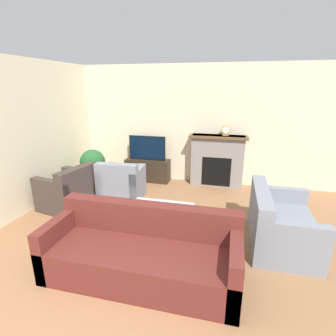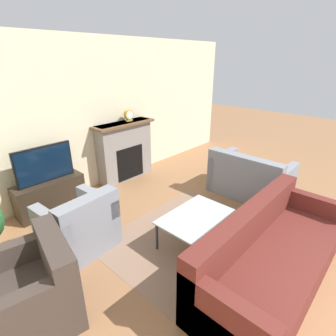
# 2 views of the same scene
# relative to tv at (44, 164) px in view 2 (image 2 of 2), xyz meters

# --- Properties ---
(wall_back) EXTENTS (8.05, 0.06, 2.70)m
(wall_back) POSITION_rel_tv_xyz_m (0.91, 0.29, 0.53)
(wall_back) COLOR beige
(wall_back) RESTS_ON ground_plane
(area_rug) EXTENTS (2.18, 1.95, 0.00)m
(area_rug) POSITION_rel_tv_xyz_m (0.94, -2.20, -0.82)
(area_rug) COLOR #896B56
(area_rug) RESTS_ON ground_plane
(fireplace) EXTENTS (1.29, 0.37, 1.17)m
(fireplace) POSITION_rel_tv_xyz_m (1.64, 0.11, -0.21)
(fireplace) COLOR gray
(fireplace) RESTS_ON ground_plane
(tv_stand) EXTENTS (1.06, 0.36, 0.53)m
(tv_stand) POSITION_rel_tv_xyz_m (0.00, 0.00, -0.55)
(tv_stand) COLOR #2D2319
(tv_stand) RESTS_ON ground_plane
(tv) EXTENTS (0.88, 0.06, 0.57)m
(tv) POSITION_rel_tv_xyz_m (0.00, 0.00, 0.00)
(tv) COLOR black
(tv) RESTS_ON tv_stand
(couch_sectional) EXTENTS (2.29, 0.88, 0.82)m
(couch_sectional) POSITION_rel_tv_xyz_m (0.99, -3.22, -0.53)
(couch_sectional) COLOR #5B231E
(couch_sectional) RESTS_ON ground_plane
(couch_loveseat) EXTENTS (0.86, 1.33, 0.82)m
(couch_loveseat) POSITION_rel_tv_xyz_m (2.69, -2.12, -0.52)
(couch_loveseat) COLOR gray
(couch_loveseat) RESTS_ON ground_plane
(armchair_by_window) EXTENTS (0.95, 1.00, 0.82)m
(armchair_by_window) POSITION_rel_tv_xyz_m (-0.99, -1.78, -0.52)
(armchair_by_window) COLOR #3D332D
(armchair_by_window) RESTS_ON ground_plane
(armchair_accent) EXTENTS (0.87, 0.81, 0.82)m
(armchair_accent) POSITION_rel_tv_xyz_m (-0.16, -1.19, -0.51)
(armchair_accent) COLOR gray
(armchair_accent) RESTS_ON ground_plane
(coffee_table) EXTENTS (0.98, 0.75, 0.42)m
(coffee_table) POSITION_rel_tv_xyz_m (0.94, -2.28, -0.44)
(coffee_table) COLOR #333338
(coffee_table) RESTS_ON ground_plane
(mantel_clock) EXTENTS (0.20, 0.07, 0.23)m
(mantel_clock) POSITION_rel_tv_xyz_m (1.79, 0.11, 0.47)
(mantel_clock) COLOR #B79338
(mantel_clock) RESTS_ON fireplace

